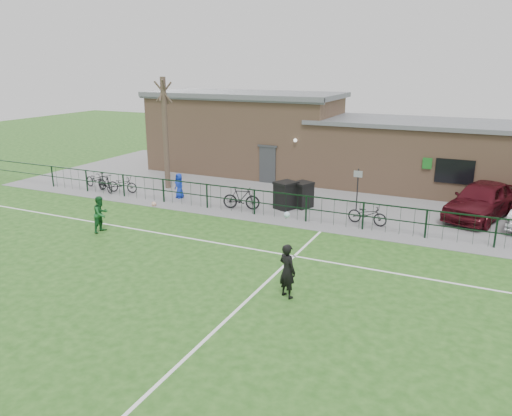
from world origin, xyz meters
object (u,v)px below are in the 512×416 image
at_px(bicycle_e, 367,214).
at_px(spectator_child, 179,186).
at_px(bicycle_c, 122,184).
at_px(sign_post, 357,190).
at_px(bare_tree, 165,134).
at_px(outfield_player, 101,214).
at_px(ball_ground, 154,204).
at_px(wheelie_bin_left, 286,196).
at_px(bicycle_a, 96,180).
at_px(bicycle_b, 105,183).
at_px(wheelie_bin_right, 302,196).
at_px(bicycle_d, 241,198).
at_px(car_maroon, 482,200).

height_order(bicycle_e, spectator_child, spectator_child).
xyz_separation_m(bicycle_c, bicycle_e, (13.12, 0.11, 0.01)).
bearing_deg(bicycle_e, sign_post, 33.06).
relative_size(bare_tree, outfield_player, 3.97).
bearing_deg(bicycle_c, outfield_player, -157.82).
bearing_deg(ball_ground, wheelie_bin_left, 21.18).
height_order(bicycle_a, bicycle_b, bicycle_b).
height_order(bare_tree, bicycle_a, bare_tree).
height_order(wheelie_bin_left, outfield_player, outfield_player).
relative_size(bare_tree, bicycle_e, 3.49).
bearing_deg(ball_ground, spectator_child, 81.11).
bearing_deg(wheelie_bin_right, wheelie_bin_left, -117.74).
bearing_deg(bare_tree, outfield_player, -75.90).
height_order(bicycle_b, bicycle_c, bicycle_b).
relative_size(bare_tree, bicycle_d, 3.36).
bearing_deg(bicycle_c, bicycle_b, 99.64).
bearing_deg(outfield_player, ball_ground, 4.14).
relative_size(bicycle_a, bicycle_c, 1.03).
bearing_deg(bicycle_e, outfield_player, 126.12).
distance_m(bare_tree, ball_ground, 4.65).
relative_size(sign_post, outfield_player, 1.32).
xyz_separation_m(bicycle_b, spectator_child, (4.29, 0.68, 0.13)).
bearing_deg(outfield_player, sign_post, -50.48).
bearing_deg(wheelie_bin_left, bicycle_b, -149.96).
xyz_separation_m(wheelie_bin_right, bicycle_a, (-11.64, -1.24, -0.12)).
bearing_deg(ball_ground, bare_tree, 114.17).
bearing_deg(sign_post, spectator_child, -169.63).
height_order(bicycle_a, bicycle_e, bicycle_a).
height_order(sign_post, ball_ground, sign_post).
xyz_separation_m(car_maroon, bicycle_c, (-17.48, -3.20, -0.38)).
relative_size(spectator_child, outfield_player, 0.85).
bearing_deg(bicycle_d, wheelie_bin_left, -75.63).
relative_size(bicycle_b, spectator_child, 1.33).
relative_size(car_maroon, bicycle_a, 2.81).
xyz_separation_m(wheelie_bin_right, bicycle_d, (-2.50, -1.51, -0.04)).
bearing_deg(wheelie_bin_right, bicycle_e, 1.36).
xyz_separation_m(car_maroon, bicycle_b, (-18.39, -3.53, -0.32)).
relative_size(bicycle_d, ball_ground, 7.79).
xyz_separation_m(bare_tree, ball_ground, (1.49, -3.32, -2.89)).
distance_m(spectator_child, outfield_player, 5.81).
bearing_deg(car_maroon, bicycle_b, -150.15).
distance_m(wheelie_bin_left, bicycle_c, 9.10).
distance_m(wheelie_bin_right, ball_ground, 7.19).
distance_m(sign_post, bicycle_d, 5.44).
bearing_deg(spectator_child, ball_ground, -74.32).
xyz_separation_m(bicycle_a, bicycle_b, (1.04, -0.47, 0.06)).
distance_m(bare_tree, outfield_player, 7.88).
height_order(wheelie_bin_left, bicycle_b, wheelie_bin_left).
distance_m(bare_tree, bicycle_d, 6.40).
height_order(bicycle_a, spectator_child, spectator_child).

